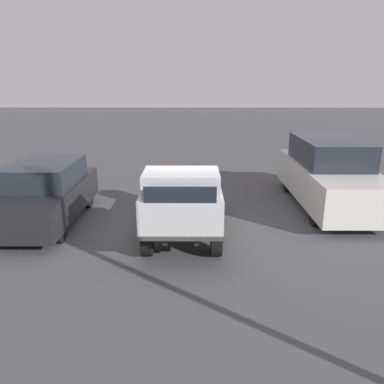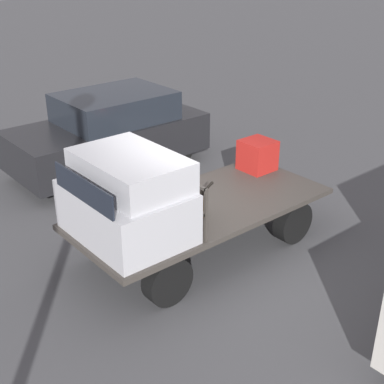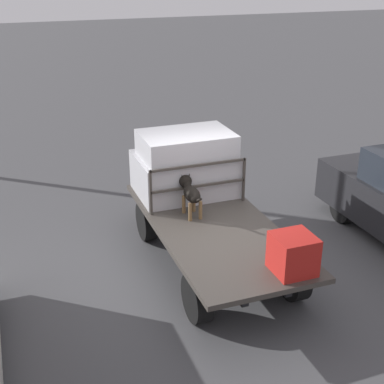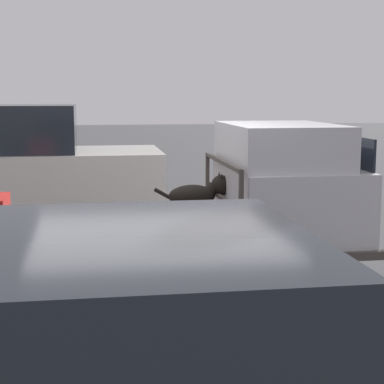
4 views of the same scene
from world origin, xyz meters
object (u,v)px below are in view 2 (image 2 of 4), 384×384
Objects in this scene: dog at (187,196)px; cargo_crate at (257,155)px; flatbed_truck at (202,217)px; parked_sedan at (110,132)px.

cargo_crate is (-2.18, -0.68, -0.13)m from dog.
parked_sedan is at bearing -100.44° from flatbed_truck.
dog is at bearing 24.50° from flatbed_truck.
flatbed_truck is 1.82m from cargo_crate.
cargo_crate is 3.44m from parked_sedan.
flatbed_truck is at bearing -143.66° from dog.
parked_sedan is (1.00, -3.29, -0.21)m from cargo_crate.
dog is 2.29m from cargo_crate.
flatbed_truck is 4.70× the size of dog.
parked_sedan is at bearing -73.06° from cargo_crate.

